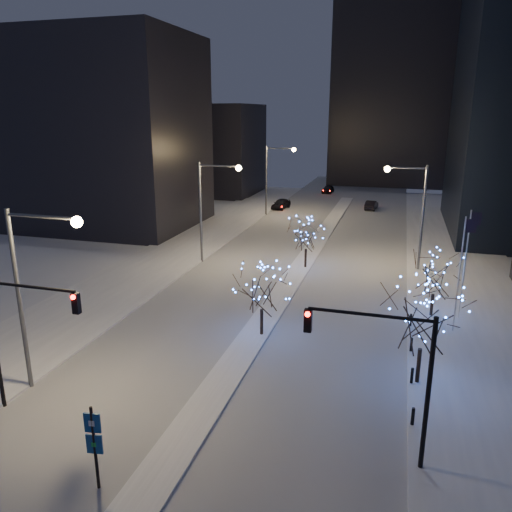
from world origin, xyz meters
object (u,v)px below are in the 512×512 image
at_px(street_lamp_east, 414,204).
at_px(traffic_signal_east, 390,364).
at_px(wayfinding_sign, 94,439).
at_px(car_far, 328,189).
at_px(street_lamp_w_mid, 210,199).
at_px(holiday_tree_median_near, 262,288).
at_px(traffic_signal_west, 18,325).
at_px(car_near, 281,204).
at_px(street_lamp_w_near, 33,277).
at_px(car_mid, 371,205).
at_px(holiday_tree_median_far, 306,236).
at_px(holiday_tree_plaza_near, 423,320).
at_px(street_lamp_w_far, 273,171).
at_px(holiday_tree_plaza_far, 435,273).

bearing_deg(street_lamp_east, traffic_signal_east, -92.26).
bearing_deg(wayfinding_sign, car_far, 83.20).
relative_size(street_lamp_w_mid, holiday_tree_median_near, 1.95).
relative_size(traffic_signal_west, car_near, 1.50).
bearing_deg(street_lamp_east, car_far, 107.46).
xyz_separation_m(street_lamp_w_near, street_lamp_east, (19.02, 28.00, -0.05)).
bearing_deg(wayfinding_sign, street_lamp_east, 61.89).
distance_m(street_lamp_w_mid, wayfinding_sign, 31.80).
xyz_separation_m(traffic_signal_east, car_far, (-13.16, 74.48, -4.11)).
distance_m(traffic_signal_west, car_mid, 62.26).
relative_size(street_lamp_east, holiday_tree_median_far, 2.12).
xyz_separation_m(holiday_tree_median_far, holiday_tree_plaza_near, (10.00, -19.47, 0.62)).
xyz_separation_m(street_lamp_w_near, car_far, (4.71, 73.47, -5.85)).
relative_size(car_near, holiday_tree_median_near, 0.91).
relative_size(street_lamp_w_far, street_lamp_east, 1.00).
xyz_separation_m(car_near, holiday_tree_plaza_far, (20.68, -38.82, 2.59)).
bearing_deg(holiday_tree_median_near, car_mid, 85.11).
relative_size(car_far, holiday_tree_median_far, 0.95).
distance_m(car_mid, wayfinding_sign, 64.83).
xyz_separation_m(street_lamp_east, car_far, (-14.31, 45.47, -5.80)).
bearing_deg(holiday_tree_median_far, street_lamp_east, 13.55).
bearing_deg(traffic_signal_east, car_mid, 94.07).
xyz_separation_m(holiday_tree_plaza_far, wayfinding_sign, (-13.69, -22.23, -1.10)).
distance_m(holiday_tree_median_near, wayfinding_sign, 15.80).
distance_m(street_lamp_w_far, street_lamp_east, 29.08).
relative_size(street_lamp_east, holiday_tree_plaza_far, 1.80).
relative_size(street_lamp_w_mid, car_near, 2.14).
bearing_deg(car_far, wayfinding_sign, -85.86).
distance_m(traffic_signal_west, wayfinding_sign, 7.85).
bearing_deg(street_lamp_w_near, holiday_tree_median_far, 69.83).
distance_m(street_lamp_w_mid, car_far, 49.05).
relative_size(car_mid, holiday_tree_median_far, 0.91).
height_order(holiday_tree_plaza_near, holiday_tree_plaza_far, holiday_tree_plaza_near).
distance_m(street_lamp_w_far, holiday_tree_median_far, 26.28).
bearing_deg(street_lamp_w_far, street_lamp_east, -49.15).
bearing_deg(street_lamp_w_mid, traffic_signal_east, -55.49).
relative_size(car_mid, wayfinding_sign, 1.15).
bearing_deg(car_mid, street_lamp_w_mid, 74.14).
bearing_deg(street_lamp_w_far, traffic_signal_east, -70.68).
bearing_deg(street_lamp_w_near, car_far, 86.33).
xyz_separation_m(street_lamp_w_near, wayfinding_sign, (6.94, -5.74, -4.21)).
distance_m(street_lamp_east, traffic_signal_west, 35.30).
relative_size(traffic_signal_east, holiday_tree_median_near, 1.37).
height_order(street_lamp_east, car_far, street_lamp_east).
distance_m(street_lamp_w_near, holiday_tree_median_far, 27.56).
relative_size(street_lamp_w_far, holiday_tree_median_near, 1.95).
bearing_deg(street_lamp_east, car_mid, 99.97).
bearing_deg(traffic_signal_east, car_near, 107.66).
xyz_separation_m(car_mid, holiday_tree_plaza_near, (5.81, -52.50, 3.19)).
xyz_separation_m(traffic_signal_east, holiday_tree_plaza_near, (1.56, 7.23, -0.87)).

